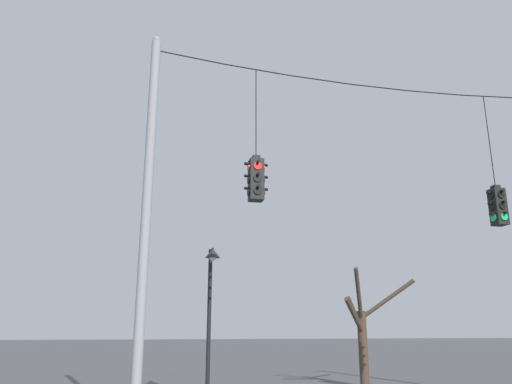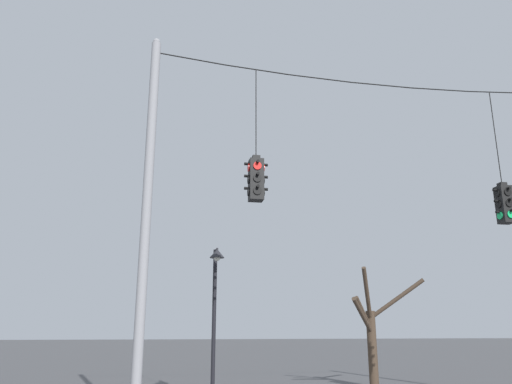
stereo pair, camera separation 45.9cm
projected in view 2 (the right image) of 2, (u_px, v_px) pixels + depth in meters
name	position (u px, v px, depth m)	size (l,w,h in m)	color
utility_pole_left	(146.00, 214.00, 11.37)	(0.23, 0.23, 9.06)	gray
span_wire	(381.00, 82.00, 13.48)	(12.02, 0.03, 0.36)	black
traffic_light_near_right_pole	(256.00, 179.00, 12.08)	(0.58, 0.58, 3.49)	black
traffic_light_near_left_pole	(505.00, 203.00, 13.19)	(0.58, 0.58, 3.77)	black
street_lamp	(215.00, 289.00, 14.67)	(0.44, 0.76, 4.34)	black
bare_tree	(373.00, 331.00, 18.22)	(3.11, 1.67, 4.17)	#423326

